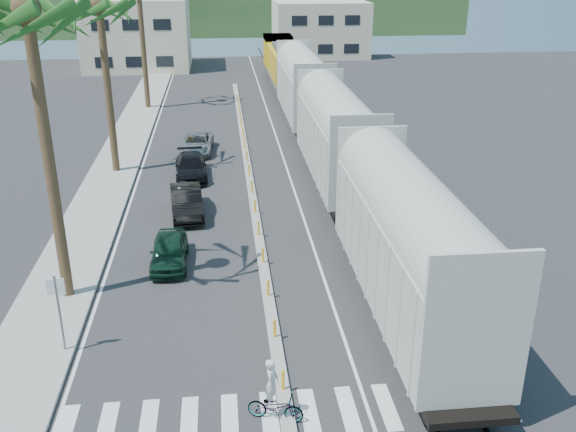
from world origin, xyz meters
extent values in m
plane|color=#28282B|center=(0.00, 0.00, 0.00)|extent=(140.00, 140.00, 0.00)
cube|color=gray|center=(-8.50, 25.00, 0.07)|extent=(3.00, 90.00, 0.15)
cube|color=black|center=(4.28, 28.00, 0.03)|extent=(0.12, 100.00, 0.06)
cube|color=black|center=(5.72, 28.00, 0.03)|extent=(0.12, 100.00, 0.06)
cube|color=gray|center=(0.00, 20.00, 0.07)|extent=(0.45, 60.00, 0.15)
cylinder|color=yellow|center=(0.00, -1.00, 0.50)|extent=(0.10, 0.10, 0.70)
cylinder|color=yellow|center=(0.00, 2.00, 0.50)|extent=(0.10, 0.10, 0.70)
cylinder|color=yellow|center=(0.00, 5.00, 0.50)|extent=(0.10, 0.10, 0.70)
cylinder|color=yellow|center=(0.00, 8.00, 0.50)|extent=(0.10, 0.10, 0.70)
cylinder|color=yellow|center=(0.00, 11.00, 0.50)|extent=(0.10, 0.10, 0.70)
cylinder|color=yellow|center=(0.00, 14.00, 0.50)|extent=(0.10, 0.10, 0.70)
cylinder|color=yellow|center=(0.00, 17.00, 0.50)|extent=(0.10, 0.10, 0.70)
cylinder|color=yellow|center=(0.00, 20.00, 0.50)|extent=(0.10, 0.10, 0.70)
cylinder|color=yellow|center=(0.00, 23.00, 0.50)|extent=(0.10, 0.10, 0.70)
cylinder|color=yellow|center=(0.00, 26.00, 0.50)|extent=(0.10, 0.10, 0.70)
cylinder|color=yellow|center=(0.00, 29.00, 0.50)|extent=(0.10, 0.10, 0.70)
cylinder|color=yellow|center=(0.00, 32.00, 0.50)|extent=(0.10, 0.10, 0.70)
cylinder|color=yellow|center=(0.00, 35.00, 0.50)|extent=(0.10, 0.10, 0.70)
cylinder|color=yellow|center=(0.00, 38.00, 0.50)|extent=(0.10, 0.10, 0.70)
cylinder|color=yellow|center=(0.00, 41.00, 0.50)|extent=(0.10, 0.10, 0.70)
cube|color=silver|center=(0.00, -2.00, 0.01)|extent=(14.00, 2.20, 0.01)
cube|color=silver|center=(-6.80, 25.00, 0.00)|extent=(0.12, 90.00, 0.01)
cube|color=silver|center=(2.50, 25.00, 0.00)|extent=(0.12, 90.00, 0.01)
cube|color=beige|center=(5.00, 2.93, 2.70)|extent=(3.00, 12.88, 3.40)
cylinder|color=beige|center=(5.00, 2.93, 4.40)|extent=(2.90, 12.58, 2.90)
cube|color=black|center=(5.00, 2.93, 0.50)|extent=(2.60, 12.88, 1.00)
cube|color=beige|center=(5.00, 17.93, 2.70)|extent=(3.00, 12.88, 3.40)
cylinder|color=beige|center=(5.00, 17.93, 4.40)|extent=(2.90, 12.58, 2.90)
cube|color=black|center=(5.00, 17.93, 0.50)|extent=(2.60, 12.88, 1.00)
cube|color=beige|center=(5.00, 32.93, 2.70)|extent=(3.00, 12.88, 3.40)
cylinder|color=beige|center=(5.00, 32.93, 4.40)|extent=(2.90, 12.58, 2.90)
cube|color=black|center=(5.00, 32.93, 0.50)|extent=(2.60, 12.88, 1.00)
cube|color=#4C4C4F|center=(5.00, 48.93, 1.05)|extent=(3.00, 17.00, 0.50)
cube|color=gold|center=(5.00, 47.93, 2.60)|extent=(2.70, 12.24, 2.60)
cube|color=gold|center=(5.00, 54.71, 2.90)|extent=(3.00, 3.74, 3.20)
cube|color=black|center=(5.00, 48.93, 0.45)|extent=(2.60, 13.60, 0.90)
cylinder|color=brown|center=(-8.00, 6.00, 5.50)|extent=(0.44, 0.44, 11.00)
sphere|color=#1F541A|center=(-8.00, 6.00, 11.15)|extent=(3.20, 3.20, 3.20)
cylinder|color=brown|center=(-8.30, 22.00, 5.00)|extent=(0.44, 0.44, 10.00)
sphere|color=#1F541A|center=(-8.30, 22.00, 10.15)|extent=(3.20, 3.20, 3.20)
cylinder|color=brown|center=(-8.00, 40.00, 6.00)|extent=(0.44, 0.44, 12.00)
cylinder|color=slate|center=(-7.30, 2.00, 1.50)|extent=(0.08, 0.08, 3.00)
cube|color=silver|center=(-7.30, 2.00, 2.60)|extent=(0.60, 0.04, 0.60)
cube|color=beige|center=(-11.00, 62.00, 4.00)|extent=(12.00, 10.00, 8.00)
cube|color=beige|center=(-13.00, 78.00, 5.00)|extent=(14.00, 12.00, 10.00)
cube|color=beige|center=(12.00, 70.00, 3.50)|extent=(12.00, 10.00, 7.00)
imported|color=black|center=(-4.11, 8.54, 0.67)|extent=(1.57, 3.91, 1.33)
imported|color=black|center=(-3.58, 14.35, 0.75)|extent=(2.45, 4.83, 1.49)
imported|color=black|center=(-3.55, 20.49, 0.67)|extent=(2.42, 4.86, 1.35)
imported|color=#9A9C9F|center=(-3.31, 25.85, 0.63)|extent=(2.68, 4.79, 1.25)
imported|color=#9EA0A5|center=(-0.34, -2.19, 0.44)|extent=(1.61, 2.05, 0.89)
imported|color=silver|center=(-0.44, -2.19, 1.32)|extent=(0.79, 0.71, 1.55)
camera|label=1|loc=(-1.60, -17.51, 12.89)|focal=40.00mm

